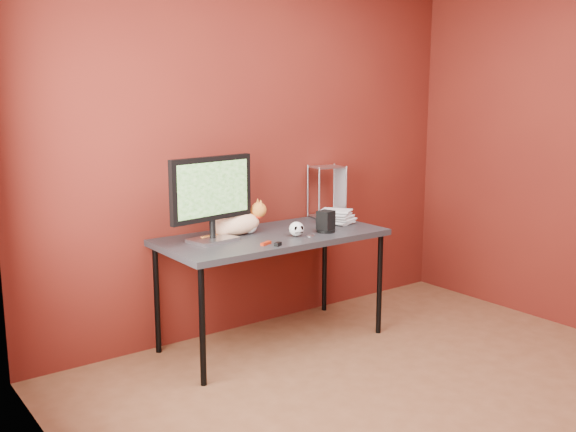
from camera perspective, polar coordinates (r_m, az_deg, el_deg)
room at (r=3.22m, az=15.03°, el=6.64°), size 3.52×3.52×2.61m
desk at (r=4.23m, az=-1.40°, el=-2.30°), size 1.50×0.70×0.75m
monitor at (r=3.99m, az=-6.79°, el=1.91°), size 0.61×0.24×0.53m
cat at (r=4.21m, az=-4.63°, el=-0.62°), size 0.49×0.23×0.23m
skull_mug at (r=4.15m, az=0.77°, el=-1.15°), size 0.10×0.10×0.09m
speaker at (r=4.29m, az=3.37°, el=-0.55°), size 0.13×0.13×0.14m
book_stack at (r=4.47m, az=3.90°, el=5.94°), size 0.25×0.26×1.06m
wire_rack at (r=4.78m, az=3.47°, el=2.18°), size 0.26×0.22×0.39m
pocket_knife at (r=3.93m, az=-1.98°, el=-2.45°), size 0.09×0.05×0.02m
black_gadget at (r=3.90m, az=-0.90°, el=-2.51°), size 0.05×0.04×0.02m
washer at (r=4.16m, az=2.00°, el=-1.79°), size 0.05×0.05×0.00m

